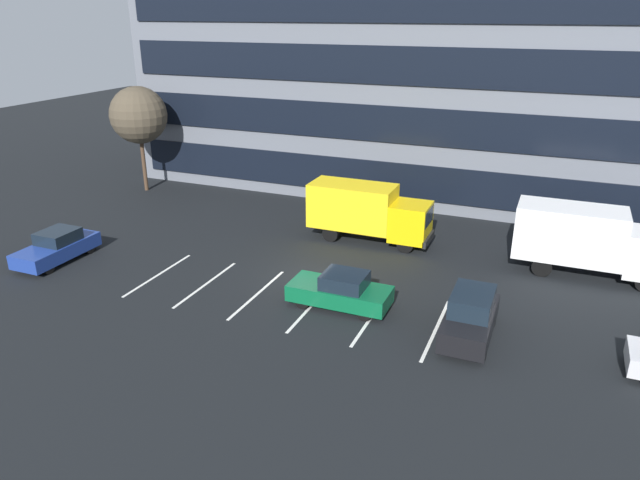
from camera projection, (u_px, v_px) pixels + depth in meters
The scene contains 9 objects.
ground_plane at pixel (307, 277), 29.14m from camera, with size 120.00×120.00×0.00m, color black.
office_building at pixel (410, 34), 40.62m from camera, with size 38.30×11.84×21.60m.
lot_markings at pixel (284, 299), 26.91m from camera, with size 14.14×5.40×0.01m.
box_truck_yellow_all at pixel (367, 210), 33.18m from camera, with size 6.96×2.31×3.23m.
box_truck_white at pixel (589, 239), 28.77m from camera, with size 7.37×2.44×3.41m.
sedan_navy at pixel (57, 247), 30.84m from camera, with size 1.89×4.51×1.62m.
suv_black at pixel (470, 316), 23.51m from camera, with size 1.81×4.26×1.93m.
sedan_forest at pixel (341, 291), 26.03m from camera, with size 4.51×1.89×1.62m.
bare_tree at pixel (139, 115), 41.25m from camera, with size 3.98×3.98×7.47m.
Camera 1 is at (10.74, -24.18, 12.37)m, focal length 33.00 mm.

